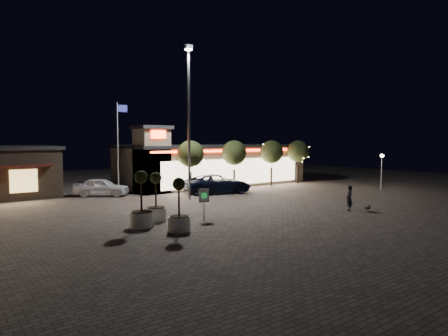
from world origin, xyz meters
TOP-DOWN VIEW (x-y plane):
  - ground at (0.00, 0.00)m, footprint 90.00×90.00m
  - retail_building at (9.51, 15.82)m, footprint 20.40×8.40m
  - floodlight_pole at (2.00, 8.00)m, footprint 0.60×0.40m
  - flagpole at (-1.90, 13.00)m, footprint 0.95×0.10m
  - lamp_post_east at (20.00, 2.00)m, footprint 0.36×0.36m
  - string_tree_a at (4.00, 11.00)m, footprint 2.42×2.42m
  - string_tree_b at (9.00, 11.00)m, footprint 2.42×2.42m
  - string_tree_c at (14.00, 11.00)m, footprint 2.42×2.42m
  - string_tree_d at (18.00, 11.00)m, footprint 2.42×2.42m
  - pickup_truck at (5.98, 9.59)m, footprint 6.73×4.60m
  - white_sedan at (-3.13, 14.00)m, footprint 4.86×4.18m
  - pedestrian at (7.85, -3.12)m, footprint 0.68×0.75m
  - dog at (8.80, -3.97)m, footprint 0.53×0.22m
  - planter_left at (-5.68, 0.60)m, footprint 1.29×1.29m
  - planter_mid at (-4.50, -1.47)m, footprint 1.16×1.16m
  - planter_right at (-4.25, 1.67)m, footprint 1.19×1.19m
  - valet_sign at (-1.77, 0.25)m, footprint 0.61×0.27m

SIDE VIEW (x-z plane):
  - ground at x=0.00m, z-range 0.00..0.00m
  - dog at x=8.80m, z-range 0.14..0.42m
  - white_sedan at x=-3.13m, z-range 0.00..1.58m
  - pickup_truck at x=5.98m, z-range 0.00..1.71m
  - pedestrian at x=7.85m, z-range 0.00..1.73m
  - planter_mid at x=-4.50m, z-range -0.55..2.31m
  - planter_right at x=-4.25m, z-range -0.56..2.37m
  - planter_left at x=-5.68m, z-range -0.61..2.56m
  - valet_sign at x=-1.77m, z-range 0.38..2.28m
  - retail_building at x=9.51m, z-range -0.84..5.26m
  - lamp_post_east at x=20.00m, z-range 0.72..4.20m
  - string_tree_a at x=4.00m, z-range 1.17..5.95m
  - string_tree_b at x=9.00m, z-range 1.17..5.95m
  - string_tree_c at x=14.00m, z-range 1.17..5.95m
  - string_tree_d at x=18.00m, z-range 1.17..5.95m
  - flagpole at x=-1.90m, z-range 0.74..8.74m
  - floodlight_pole at x=2.00m, z-range 0.83..13.21m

